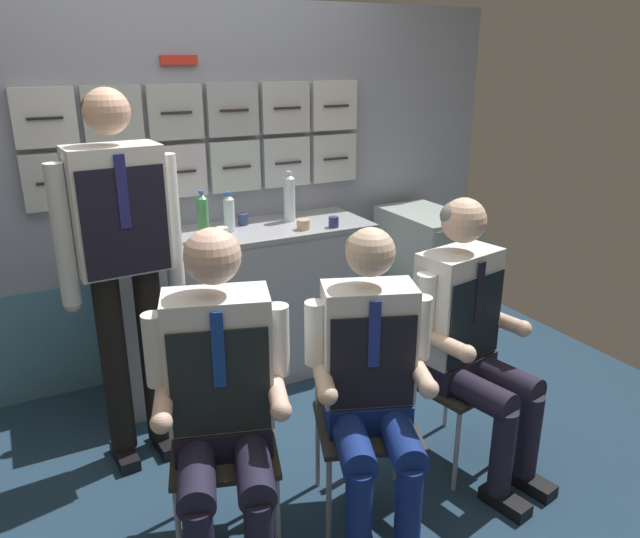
{
  "coord_description": "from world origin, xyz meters",
  "views": [
    {
      "loc": [
        -0.93,
        -2.12,
        1.86
      ],
      "look_at": [
        0.22,
        0.1,
        0.98
      ],
      "focal_mm": 34.58,
      "sensor_mm": 36.0,
      "label": 1
    }
  ],
  "objects_px": {
    "folding_chair_left": "(222,417)",
    "coffee_cup_spare": "(334,222)",
    "service_trolley": "(424,275)",
    "water_bottle_tall": "(110,232)",
    "crew_member_left": "(221,390)",
    "snack_banana": "(169,232)",
    "folding_chair_right": "(363,395)",
    "crew_member_standing": "(122,250)",
    "crew_member_right": "(371,375)",
    "crew_member_by_counter": "(470,328)",
    "folding_chair_by_counter": "(440,355)"
  },
  "relations": [
    {
      "from": "coffee_cup_spare",
      "to": "snack_banana",
      "type": "xyz_separation_m",
      "value": [
        -0.89,
        0.28,
        -0.01
      ]
    },
    {
      "from": "crew_member_left",
      "to": "coffee_cup_spare",
      "type": "bearing_deg",
      "value": 46.29
    },
    {
      "from": "service_trolley",
      "to": "crew_member_left",
      "type": "height_order",
      "value": "crew_member_left"
    },
    {
      "from": "snack_banana",
      "to": "folding_chair_right",
      "type": "bearing_deg",
      "value": -72.65
    },
    {
      "from": "crew_member_by_counter",
      "to": "folding_chair_by_counter",
      "type": "bearing_deg",
      "value": 100.98
    },
    {
      "from": "service_trolley",
      "to": "crew_member_standing",
      "type": "bearing_deg",
      "value": -169.48
    },
    {
      "from": "crew_member_standing",
      "to": "folding_chair_by_counter",
      "type": "bearing_deg",
      "value": -25.96
    },
    {
      "from": "crew_member_standing",
      "to": "snack_banana",
      "type": "xyz_separation_m",
      "value": [
        0.35,
        0.61,
        -0.12
      ]
    },
    {
      "from": "service_trolley",
      "to": "folding_chair_left",
      "type": "bearing_deg",
      "value": -149.7
    },
    {
      "from": "crew_member_left",
      "to": "folding_chair_right",
      "type": "bearing_deg",
      "value": 3.26
    },
    {
      "from": "folding_chair_by_counter",
      "to": "folding_chair_right",
      "type": "bearing_deg",
      "value": -165.05
    },
    {
      "from": "service_trolley",
      "to": "folding_chair_right",
      "type": "bearing_deg",
      "value": -135.77
    },
    {
      "from": "crew_member_left",
      "to": "crew_member_by_counter",
      "type": "height_order",
      "value": "crew_member_left"
    },
    {
      "from": "service_trolley",
      "to": "crew_member_by_counter",
      "type": "relative_size",
      "value": 0.71
    },
    {
      "from": "folding_chair_left",
      "to": "water_bottle_tall",
      "type": "relative_size",
      "value": 3.5
    },
    {
      "from": "service_trolley",
      "to": "water_bottle_tall",
      "type": "bearing_deg",
      "value": 178.39
    },
    {
      "from": "service_trolley",
      "to": "folding_chair_by_counter",
      "type": "bearing_deg",
      "value": -123.12
    },
    {
      "from": "crew_member_left",
      "to": "snack_banana",
      "type": "relative_size",
      "value": 7.53
    },
    {
      "from": "folding_chair_left",
      "to": "crew_member_right",
      "type": "xyz_separation_m",
      "value": [
        0.52,
        -0.26,
        0.18
      ]
    },
    {
      "from": "crew_member_left",
      "to": "water_bottle_tall",
      "type": "distance_m",
      "value": 1.26
    },
    {
      "from": "water_bottle_tall",
      "to": "snack_banana",
      "type": "xyz_separation_m",
      "value": [
        0.34,
        0.19,
        -0.09
      ]
    },
    {
      "from": "folding_chair_right",
      "to": "folding_chair_by_counter",
      "type": "bearing_deg",
      "value": 14.95
    },
    {
      "from": "folding_chair_right",
      "to": "crew_member_standing",
      "type": "distance_m",
      "value": 1.22
    },
    {
      "from": "folding_chair_right",
      "to": "coffee_cup_spare",
      "type": "height_order",
      "value": "coffee_cup_spare"
    },
    {
      "from": "folding_chair_by_counter",
      "to": "crew_member_standing",
      "type": "distance_m",
      "value": 1.54
    },
    {
      "from": "crew_member_left",
      "to": "crew_member_by_counter",
      "type": "relative_size",
      "value": 1.01
    },
    {
      "from": "service_trolley",
      "to": "folding_chair_by_counter",
      "type": "distance_m",
      "value": 1.18
    },
    {
      "from": "folding_chair_by_counter",
      "to": "snack_banana",
      "type": "distance_m",
      "value": 1.61
    },
    {
      "from": "service_trolley",
      "to": "crew_member_by_counter",
      "type": "distance_m",
      "value": 1.32
    },
    {
      "from": "crew_member_right",
      "to": "water_bottle_tall",
      "type": "relative_size",
      "value": 5.29
    },
    {
      "from": "crew_member_right",
      "to": "folding_chair_by_counter",
      "type": "xyz_separation_m",
      "value": [
        0.57,
        0.29,
        -0.18
      ]
    },
    {
      "from": "crew_member_left",
      "to": "crew_member_standing",
      "type": "bearing_deg",
      "value": 101.27
    },
    {
      "from": "coffee_cup_spare",
      "to": "crew_member_by_counter",
      "type": "bearing_deg",
      "value": -85.88
    },
    {
      "from": "service_trolley",
      "to": "water_bottle_tall",
      "type": "relative_size",
      "value": 3.83
    },
    {
      "from": "crew_member_left",
      "to": "crew_member_by_counter",
      "type": "bearing_deg",
      "value": 0.87
    },
    {
      "from": "folding_chair_right",
      "to": "crew_member_standing",
      "type": "relative_size",
      "value": 0.48
    },
    {
      "from": "crew_member_by_counter",
      "to": "coffee_cup_spare",
      "type": "height_order",
      "value": "crew_member_by_counter"
    },
    {
      "from": "water_bottle_tall",
      "to": "snack_banana",
      "type": "height_order",
      "value": "water_bottle_tall"
    },
    {
      "from": "crew_member_right",
      "to": "folding_chair_by_counter",
      "type": "relative_size",
      "value": 1.51
    },
    {
      "from": "service_trolley",
      "to": "folding_chair_by_counter",
      "type": "height_order",
      "value": "service_trolley"
    },
    {
      "from": "folding_chair_left",
      "to": "water_bottle_tall",
      "type": "height_order",
      "value": "water_bottle_tall"
    },
    {
      "from": "folding_chair_right",
      "to": "crew_member_right",
      "type": "bearing_deg",
      "value": -110.52
    },
    {
      "from": "crew_member_right",
      "to": "snack_banana",
      "type": "bearing_deg",
      "value": 103.78
    },
    {
      "from": "crew_member_left",
      "to": "crew_member_right",
      "type": "xyz_separation_m",
      "value": [
        0.57,
        -0.11,
        -0.03
      ]
    },
    {
      "from": "folding_chair_right",
      "to": "crew_member_by_counter",
      "type": "xyz_separation_m",
      "value": [
        0.54,
        -0.02,
        0.2
      ]
    },
    {
      "from": "service_trolley",
      "to": "crew_member_right",
      "type": "height_order",
      "value": "crew_member_right"
    },
    {
      "from": "folding_chair_left",
      "to": "coffee_cup_spare",
      "type": "distance_m",
      "value": 1.5
    },
    {
      "from": "folding_chair_left",
      "to": "crew_member_left",
      "type": "distance_m",
      "value": 0.26
    },
    {
      "from": "folding_chair_left",
      "to": "crew_member_right",
      "type": "height_order",
      "value": "crew_member_right"
    },
    {
      "from": "crew_member_left",
      "to": "snack_banana",
      "type": "height_order",
      "value": "crew_member_left"
    }
  ]
}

